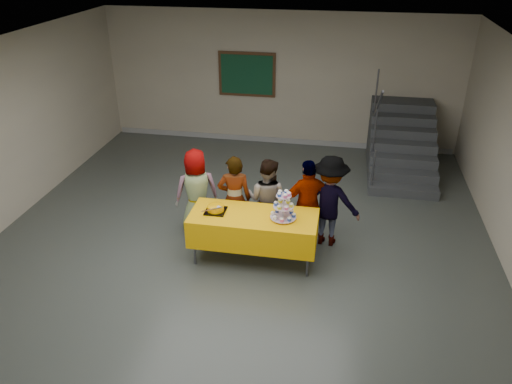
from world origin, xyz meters
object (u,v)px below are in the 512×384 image
at_px(bear_cake, 216,208).
at_px(schoolchild_a, 197,192).
at_px(staircase, 400,144).
at_px(noticeboard, 247,74).
at_px(schoolchild_e, 329,201).
at_px(cupcake_stand, 283,208).
at_px(bake_table, 254,228).
at_px(schoolchild_d, 308,204).
at_px(schoolchild_c, 267,199).
at_px(schoolchild_b, 235,199).

relative_size(bear_cake, schoolchild_a, 0.25).
bearing_deg(staircase, noticeboard, 166.39).
distance_m(schoolchild_e, staircase, 3.53).
bearing_deg(staircase, schoolchild_e, -112.27).
distance_m(cupcake_stand, bear_cake, 1.02).
distance_m(bake_table, schoolchild_d, 0.96).
distance_m(bear_cake, schoolchild_c, 0.95).
distance_m(schoolchild_d, noticeboard, 4.66).
distance_m(schoolchild_b, noticeboard, 4.39).
bearing_deg(cupcake_stand, schoolchild_e, 47.77).
xyz_separation_m(cupcake_stand, schoolchild_c, (-0.35, 0.69, -0.26)).
bearing_deg(schoolchild_d, staircase, -139.10).
distance_m(bear_cake, schoolchild_e, 1.78).
bearing_deg(cupcake_stand, noticeboard, 107.21).
relative_size(bake_table, schoolchild_b, 1.29).
relative_size(schoolchild_b, noticeboard, 1.12).
height_order(bake_table, schoolchild_c, schoolchild_c).
height_order(schoolchild_a, noticeboard, noticeboard).
xyz_separation_m(cupcake_stand, schoolchild_b, (-0.84, 0.54, -0.22)).
distance_m(schoolchild_c, schoolchild_e, 0.98).
height_order(schoolchild_a, schoolchild_c, schoolchild_a).
distance_m(bake_table, cupcake_stand, 0.59).
bearing_deg(bear_cake, bake_table, -0.91).
xyz_separation_m(bake_table, noticeboard, (-1.05, 4.77, 1.04)).
distance_m(schoolchild_a, schoolchild_d, 1.81).
bearing_deg(schoolchild_b, schoolchild_a, -22.62).
bearing_deg(bake_table, bear_cake, 179.09).
bearing_deg(cupcake_stand, bake_table, 177.56).
distance_m(bake_table, bear_cake, 0.64).
xyz_separation_m(schoolchild_c, noticeboard, (-1.14, 4.10, 0.91)).
relative_size(schoolchild_e, noticeboard, 1.15).
bearing_deg(schoolchild_c, schoolchild_a, 14.18).
height_order(bear_cake, schoolchild_e, schoolchild_e).
bearing_deg(schoolchild_c, bake_table, 95.23).
bearing_deg(schoolchild_d, noticeboard, -89.86).
height_order(staircase, noticeboard, noticeboard).
bearing_deg(schoolchild_b, bear_cake, 60.07).
relative_size(schoolchild_d, noticeboard, 1.12).
height_order(bake_table, schoolchild_d, schoolchild_d).
relative_size(schoolchild_d, staircase, 0.61).
bearing_deg(schoolchild_c, noticeboard, -61.39).
bearing_deg(schoolchild_e, schoolchild_c, 7.80).
xyz_separation_m(schoolchild_b, schoolchild_e, (1.47, 0.16, 0.02)).
bearing_deg(bake_table, schoolchild_a, 148.39).
bearing_deg(schoolchild_d, schoolchild_b, -20.84).
height_order(bake_table, cupcake_stand, cupcake_stand).
bearing_deg(bake_table, noticeboard, 102.35).
xyz_separation_m(cupcake_stand, noticeboard, (-1.48, 4.79, 0.65)).
bearing_deg(schoolchild_d, schoolchild_c, -32.35).
relative_size(bear_cake, noticeboard, 0.28).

